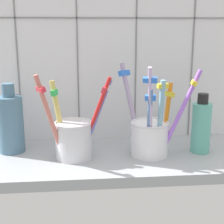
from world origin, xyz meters
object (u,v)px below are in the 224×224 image
Objects in this scene: toothbrush_cup_left at (73,136)px; soap_bottle at (201,126)px; ceramic_vase at (10,123)px; toothbrush_cup_right at (151,134)px.

soap_bottle is (25.74, 1.15, 1.06)cm from toothbrush_cup_left.
ceramic_vase is (-12.68, 4.74, 1.73)cm from toothbrush_cup_left.
toothbrush_cup_right is at bearing -9.83° from ceramic_vase.
toothbrush_cup_left is 1.40× the size of soap_bottle.
soap_bottle is (38.42, -3.59, -0.68)cm from ceramic_vase.
soap_bottle is (10.57, 1.23, 0.91)cm from toothbrush_cup_right.
toothbrush_cup_right reaches higher than soap_bottle.
toothbrush_cup_left is 25.79cm from soap_bottle.
ceramic_vase reaches higher than soap_bottle.
toothbrush_cup_right is at bearing -173.36° from soap_bottle.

